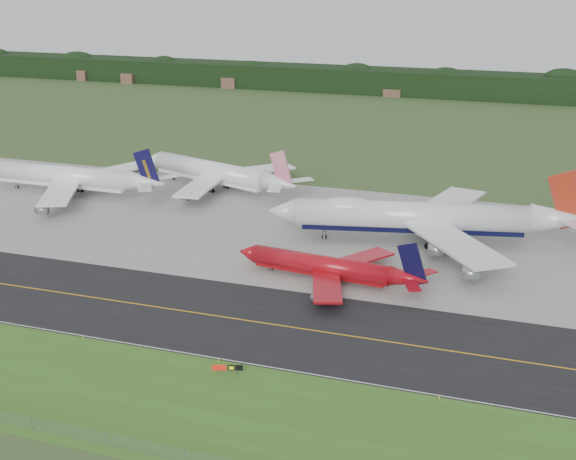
% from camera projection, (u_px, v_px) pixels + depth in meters
% --- Properties ---
extents(ground, '(600.00, 600.00, 0.00)m').
position_uv_depth(ground, '(271.00, 314.00, 150.37)').
color(ground, '#344D24').
rests_on(ground, ground).
extents(grass_verge, '(400.00, 30.00, 0.01)m').
position_uv_depth(grass_verge, '(189.00, 407.00, 119.00)').
color(grass_verge, '#385E1B').
rests_on(grass_verge, ground).
extents(taxiway, '(400.00, 32.00, 0.02)m').
position_uv_depth(taxiway, '(263.00, 323.00, 146.78)').
color(taxiway, black).
rests_on(taxiway, ground).
extents(apron, '(400.00, 78.00, 0.01)m').
position_uv_depth(apron, '(343.00, 233.00, 196.07)').
color(apron, gray).
rests_on(apron, ground).
extents(taxiway_centreline, '(400.00, 0.40, 0.00)m').
position_uv_depth(taxiway_centreline, '(263.00, 323.00, 146.77)').
color(taxiway_centreline, orange).
rests_on(taxiway_centreline, taxiway).
extents(taxiway_edge_line, '(400.00, 0.25, 0.00)m').
position_uv_depth(taxiway_edge_line, '(230.00, 360.00, 132.89)').
color(taxiway_edge_line, silver).
rests_on(taxiway_edge_line, taxiway).
extents(perimeter_fence, '(320.00, 0.10, 320.00)m').
position_uv_depth(perimeter_fence, '(145.00, 448.00, 107.01)').
color(perimeter_fence, slate).
rests_on(perimeter_fence, ground).
extents(horizon_treeline, '(700.00, 25.00, 12.00)m').
position_uv_depth(horizon_treeline, '(464.00, 86.00, 393.97)').
color(horizon_treeline, black).
rests_on(horizon_treeline, ground).
extents(jet_ba_747, '(74.34, 60.61, 18.82)m').
position_uv_depth(jet_ba_747, '(423.00, 217.00, 186.77)').
color(jet_ba_747, silver).
rests_on(jet_ba_747, ground).
extents(jet_red_737, '(42.12, 34.11, 11.37)m').
position_uv_depth(jet_red_737, '(331.00, 268.00, 164.89)').
color(jet_red_737, maroon).
rests_on(jet_red_737, ground).
extents(jet_navy_gold, '(58.89, 51.52, 15.25)m').
position_uv_depth(jet_navy_gold, '(72.00, 178.00, 227.03)').
color(jet_navy_gold, white).
rests_on(jet_navy_gold, ground).
extents(jet_star_tail, '(55.90, 45.47, 15.13)m').
position_uv_depth(jet_star_tail, '(218.00, 173.00, 231.86)').
color(jet_star_tail, white).
rests_on(jet_star_tail, ground).
extents(taxiway_sign, '(4.72, 1.78, 1.64)m').
position_uv_depth(taxiway_sign, '(227.00, 368.00, 128.04)').
color(taxiway_sign, slate).
rests_on(taxiway_sign, ground).
extents(edge_marker_left, '(0.16, 0.16, 0.50)m').
position_uv_depth(edge_marker_left, '(83.00, 337.00, 140.51)').
color(edge_marker_left, yellow).
rests_on(edge_marker_left, ground).
extents(edge_marker_center, '(0.16, 0.16, 0.50)m').
position_uv_depth(edge_marker_center, '(219.00, 360.00, 132.41)').
color(edge_marker_center, yellow).
rests_on(edge_marker_center, ground).
extents(edge_marker_right, '(0.16, 0.16, 0.50)m').
position_uv_depth(edge_marker_right, '(439.00, 398.00, 121.03)').
color(edge_marker_right, yellow).
rests_on(edge_marker_right, ground).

